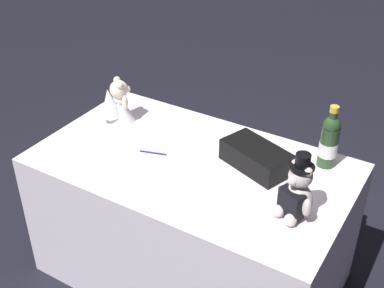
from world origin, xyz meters
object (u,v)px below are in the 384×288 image
champagne_bottle (329,141)px  signing_pen (154,153)px  teddy_bear_groom (296,194)px  gift_case_black (256,157)px  teddy_bear_bride (117,103)px

champagne_bottle → signing_pen: bearing=-155.2°
teddy_bear_groom → gift_case_black: bearing=140.1°
teddy_bear_groom → signing_pen: (-0.75, 0.08, -0.11)m
signing_pen → gift_case_black: (0.47, 0.16, 0.05)m
teddy_bear_bride → champagne_bottle: bearing=9.1°
gift_case_black → champagne_bottle: bearing=34.2°
champagne_bottle → signing_pen: 0.83m
teddy_bear_groom → signing_pen: size_ratio=2.16×
teddy_bear_groom → signing_pen: bearing=174.0°
champagne_bottle → signing_pen: size_ratio=2.27×
teddy_bear_bride → signing_pen: teddy_bear_bride is taller
teddy_bear_bride → champagne_bottle: size_ratio=0.78×
teddy_bear_bride → gift_case_black: (0.82, -0.01, -0.05)m
teddy_bear_bride → signing_pen: bearing=-25.6°
teddy_bear_bride → gift_case_black: bearing=-0.7°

